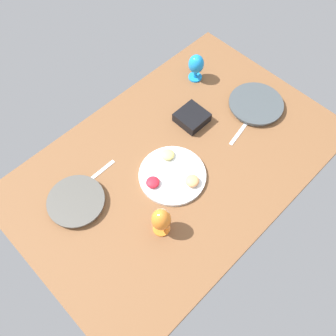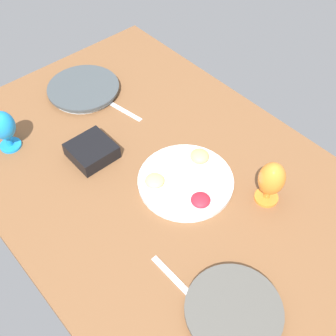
{
  "view_description": "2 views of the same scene",
  "coord_description": "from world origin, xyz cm",
  "px_view_note": "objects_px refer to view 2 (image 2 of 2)",
  "views": [
    {
      "loc": [
        68.88,
        63.2,
        153.02
      ],
      "look_at": [
        7.18,
        0.99,
        3.4
      ],
      "focal_mm": 39.41,
      "sensor_mm": 36.0,
      "label": 1
    },
    {
      "loc": [
        69.32,
        -58.15,
        110.87
      ],
      "look_at": [
        0.89,
        2.2,
        3.4
      ],
      "focal_mm": 45.13,
      "sensor_mm": 36.0,
      "label": 2
    }
  ],
  "objects_px": {
    "dinner_plate_right": "(233,311)",
    "square_bowl_black": "(92,150)",
    "fruit_platter": "(186,180)",
    "hurricane_glass_orange": "(271,180)",
    "dinner_plate_left": "(84,89)",
    "hurricane_glass_blue": "(3,127)"
  },
  "relations": [
    {
      "from": "dinner_plate_right",
      "to": "square_bowl_black",
      "type": "height_order",
      "value": "square_bowl_black"
    },
    {
      "from": "fruit_platter",
      "to": "hurricane_glass_orange",
      "type": "distance_m",
      "value": 0.28
    },
    {
      "from": "dinner_plate_left",
      "to": "hurricane_glass_orange",
      "type": "distance_m",
      "value": 0.85
    },
    {
      "from": "fruit_platter",
      "to": "square_bowl_black",
      "type": "bearing_deg",
      "value": -151.75
    },
    {
      "from": "hurricane_glass_orange",
      "to": "square_bowl_black",
      "type": "height_order",
      "value": "hurricane_glass_orange"
    },
    {
      "from": "dinner_plate_left",
      "to": "dinner_plate_right",
      "type": "height_order",
      "value": "same"
    },
    {
      "from": "dinner_plate_left",
      "to": "dinner_plate_right",
      "type": "xyz_separation_m",
      "value": [
        1.03,
        -0.22,
        -0.0
      ]
    },
    {
      "from": "square_bowl_black",
      "to": "hurricane_glass_orange",
      "type": "bearing_deg",
      "value": 30.96
    },
    {
      "from": "fruit_platter",
      "to": "dinner_plate_left",
      "type": "bearing_deg",
      "value": 179.09
    },
    {
      "from": "dinner_plate_right",
      "to": "square_bowl_black",
      "type": "xyz_separation_m",
      "value": [
        -0.71,
        0.04,
        0.01
      ]
    },
    {
      "from": "dinner_plate_right",
      "to": "hurricane_glass_orange",
      "type": "height_order",
      "value": "hurricane_glass_orange"
    },
    {
      "from": "dinner_plate_left",
      "to": "fruit_platter",
      "type": "relative_size",
      "value": 0.9
    },
    {
      "from": "dinner_plate_right",
      "to": "fruit_platter",
      "type": "height_order",
      "value": "fruit_platter"
    },
    {
      "from": "dinner_plate_right",
      "to": "square_bowl_black",
      "type": "distance_m",
      "value": 0.72
    },
    {
      "from": "dinner_plate_left",
      "to": "hurricane_glass_blue",
      "type": "xyz_separation_m",
      "value": [
        0.08,
        -0.37,
        0.08
      ]
    },
    {
      "from": "fruit_platter",
      "to": "square_bowl_black",
      "type": "xyz_separation_m",
      "value": [
        -0.31,
        -0.16,
        0.02
      ]
    },
    {
      "from": "square_bowl_black",
      "to": "dinner_plate_right",
      "type": "bearing_deg",
      "value": -3.56
    },
    {
      "from": "dinner_plate_left",
      "to": "hurricane_glass_blue",
      "type": "relative_size",
      "value": 1.83
    },
    {
      "from": "hurricane_glass_orange",
      "to": "fruit_platter",
      "type": "bearing_deg",
      "value": -145.52
    },
    {
      "from": "hurricane_glass_blue",
      "to": "fruit_platter",
      "type": "bearing_deg",
      "value": 33.6
    },
    {
      "from": "dinner_plate_left",
      "to": "dinner_plate_right",
      "type": "distance_m",
      "value": 1.05
    },
    {
      "from": "fruit_platter",
      "to": "dinner_plate_right",
      "type": "bearing_deg",
      "value": -27.03
    }
  ]
}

